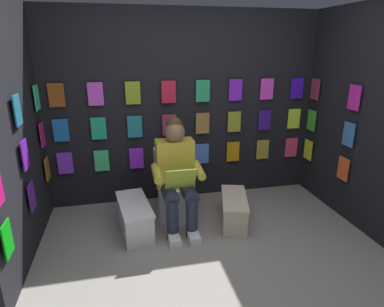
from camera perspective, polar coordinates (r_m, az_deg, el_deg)
The scene contains 8 objects.
ground_plane at distance 2.90m, azimuth 6.57°, elevation -22.31°, with size 30.00×30.00×0.00m, color gray.
display_wall_back at distance 4.06m, azimuth -1.29°, elevation 7.90°, with size 3.42×0.14×2.31m.
display_wall_left at distance 3.94m, azimuth 27.05°, elevation 5.60°, with size 0.14×1.79×2.31m.
display_wall_right at distance 3.20m, azimuth -29.12°, elevation 2.75°, with size 0.14×1.79×2.31m.
toilet at distance 3.74m, azimuth -3.21°, elevation -6.33°, with size 0.41×0.55×0.77m.
person_reading at distance 3.43m, azimuth -2.65°, elevation -3.71°, with size 0.53×0.68×1.19m.
comic_longbox_near at distance 3.55m, azimuth -10.00°, elevation -10.88°, with size 0.38×0.73×0.34m.
comic_longbox_far at distance 3.69m, azimuth 7.35°, elevation -9.76°, with size 0.43×0.70×0.32m.
Camera 1 is at (0.77, 2.07, 1.88)m, focal length 30.48 mm.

